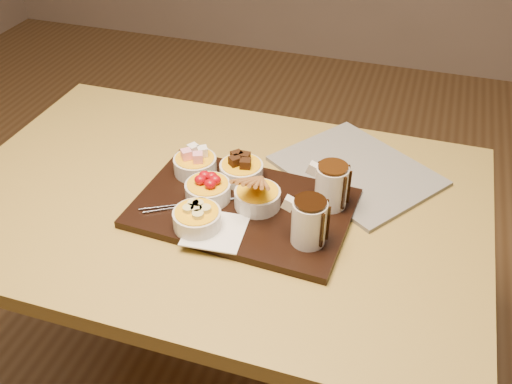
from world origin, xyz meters
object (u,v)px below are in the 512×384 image
(dining_table, at_px, (217,230))
(newspaper, at_px, (356,171))
(serving_board, at_px, (243,208))
(pitcher_milk_chocolate, at_px, (331,187))
(bowl_strawberries, at_px, (208,191))
(pitcher_dark_chocolate, at_px, (309,223))

(dining_table, relative_size, newspaper, 3.45)
(serving_board, height_order, pitcher_milk_chocolate, pitcher_milk_chocolate)
(bowl_strawberries, height_order, newspaper, bowl_strawberries)
(bowl_strawberries, distance_m, pitcher_dark_chocolate, 0.25)
(dining_table, xyz_separation_m, pitcher_milk_chocolate, (0.25, 0.03, 0.16))
(dining_table, height_order, pitcher_milk_chocolate, pitcher_milk_chocolate)
(pitcher_milk_chocolate, bearing_deg, pitcher_dark_chocolate, -94.40)
(bowl_strawberries, relative_size, pitcher_milk_chocolate, 1.05)
(bowl_strawberries, bearing_deg, serving_board, 0.32)
(pitcher_dark_chocolate, bearing_deg, bowl_strawberries, 167.35)
(dining_table, bearing_deg, serving_board, -21.37)
(bowl_strawberries, height_order, pitcher_milk_chocolate, pitcher_milk_chocolate)
(dining_table, distance_m, pitcher_milk_chocolate, 0.30)
(dining_table, distance_m, newspaper, 0.36)
(serving_board, relative_size, pitcher_milk_chocolate, 4.82)
(pitcher_dark_chocolate, relative_size, pitcher_milk_chocolate, 1.00)
(serving_board, bearing_deg, dining_table, 161.89)
(dining_table, distance_m, serving_board, 0.14)
(serving_board, bearing_deg, pitcher_milk_chocolate, 21.80)
(serving_board, xyz_separation_m, pitcher_milk_chocolate, (0.18, 0.06, 0.06))
(pitcher_dark_chocolate, xyz_separation_m, pitcher_milk_chocolate, (0.02, 0.13, 0.00))
(pitcher_milk_chocolate, bearing_deg, dining_table, -170.00)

